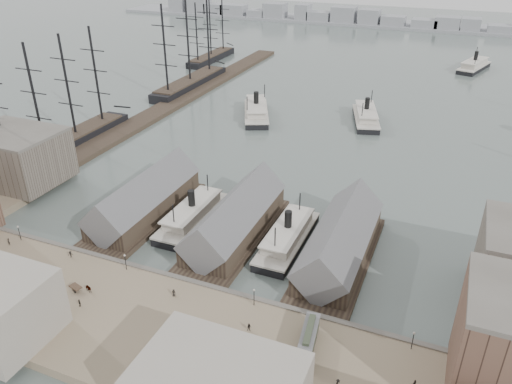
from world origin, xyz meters
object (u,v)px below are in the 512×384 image
at_px(horse_cart_right, 189,342).
at_px(tram, 309,338).
at_px(ferry_docked_west, 193,215).
at_px(horse_cart_center, 84,288).
at_px(horse_cart_left, 14,265).

bearing_deg(horse_cart_right, tram, -65.69).
xyz_separation_m(ferry_docked_west, horse_cart_center, (-5.44, -35.16, 0.55)).
relative_size(horse_cart_left, horse_cart_right, 1.02).
distance_m(tram, horse_cart_center, 46.62).
height_order(ferry_docked_west, horse_cart_right, ferry_docked_west).
relative_size(horse_cart_center, horse_cart_right, 1.09).
relative_size(horse_cart_left, horse_cart_center, 0.94).
height_order(ferry_docked_west, horse_cart_left, ferry_docked_west).
bearing_deg(horse_cart_left, horse_cart_right, -101.47).
bearing_deg(horse_cart_right, horse_cart_left, 84.75).
relative_size(tram, horse_cart_center, 1.99).
xyz_separation_m(ferry_docked_west, horse_cart_left, (-24.95, -34.59, 0.54)).
xyz_separation_m(horse_cart_center, horse_cart_right, (26.96, -4.98, -0.02)).
height_order(horse_cart_left, horse_cart_center, horse_cart_center).
xyz_separation_m(tram, horse_cart_right, (-19.54, -8.19, -0.96)).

